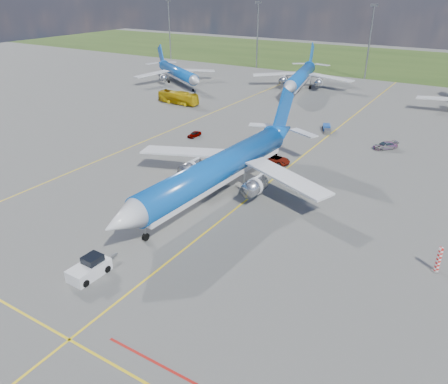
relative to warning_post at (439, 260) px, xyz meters
The scene contains 14 objects.
ground 27.24m from the warning_post, 162.90° to the right, with size 400.00×400.00×0.00m, color #51514F.
grass_strip 144.37m from the warning_post, 100.38° to the left, with size 400.00×80.00×0.01m, color #2D4719.
taxiway_lines 32.52m from the warning_post, 142.66° to the left, with size 60.25×160.00×0.02m.
floodlight_masts 103.84m from the warning_post, 98.91° to the left, with size 202.20×0.50×22.70m.
warning_post is the anchor object (origin of this frame).
bg_jet_nw 105.47m from the warning_post, 142.50° to the left, with size 28.31×37.16×9.73m, color #0C4DAA, non-canonical shape.
bg_jet_nnw 89.68m from the warning_post, 122.22° to the left, with size 32.09×42.12×11.03m, color #0C4DAA, non-canonical shape.
main_airliner 30.65m from the warning_post, behind, with size 35.03×45.97×12.04m, color #0C4DAA, non-canonical shape.
pushback_tug 37.54m from the warning_post, 147.28° to the right, with size 2.46×6.33×2.14m.
apron_bus 81.09m from the warning_post, 147.24° to the left, with size 2.68×11.45×3.19m, color gold.
service_car_a 54.56m from the warning_post, 154.07° to the left, with size 1.36×3.37×1.15m, color #999999.
service_car_b 34.86m from the warning_post, 145.80° to the left, with size 2.49×5.40×1.50m, color #999999.
service_car_c 39.65m from the warning_post, 110.96° to the left, with size 1.93×4.76×1.38m, color #999999.
baggage_tug_c 49.94m from the warning_post, 123.20° to the left, with size 3.22×5.16×1.13m.
Camera 1 is at (26.87, -37.54, 28.41)m, focal length 35.00 mm.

